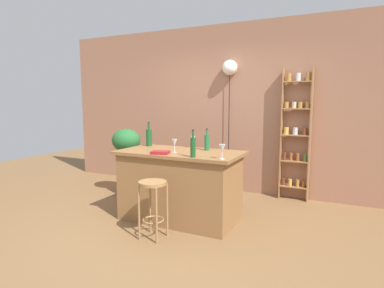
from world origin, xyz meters
name	(u,v)px	position (x,y,z in m)	size (l,w,h in m)	color
ground	(169,227)	(0.00, 0.00, 0.00)	(12.00, 12.00, 0.00)	brown
back_wall	(225,109)	(0.00, 1.95, 1.40)	(6.40, 0.10, 2.80)	#9E6B51
kitchen_counter	(180,185)	(0.00, 0.30, 0.45)	(1.57, 0.82, 0.90)	olive
bar_stool	(153,197)	(0.00, -0.35, 0.48)	(0.31, 0.31, 0.65)	#997047
spice_shelf	(296,132)	(1.20, 1.82, 1.07)	(0.44, 0.12, 2.02)	#9E7042
plant_stool	(127,183)	(-1.32, 0.92, 0.18)	(0.28, 0.28, 0.37)	#2D2823
potted_plant	(126,145)	(-1.32, 0.92, 0.82)	(0.47, 0.43, 0.72)	#A86B4C
bottle_olive_oil	(149,137)	(-0.62, 0.54, 1.02)	(0.08, 0.08, 0.34)	#194C23
bottle_soda_blue	(193,147)	(0.34, -0.03, 1.01)	(0.06, 0.06, 0.32)	#194C23
bottle_wine_red	(207,142)	(0.28, 0.53, 1.00)	(0.07, 0.07, 0.28)	#236638
wine_glass_left	(222,149)	(0.68, 0.00, 1.01)	(0.07, 0.07, 0.16)	silver
wine_glass_center	(193,139)	(0.03, 0.63, 1.01)	(0.07, 0.07, 0.16)	silver
wine_glass_right	(174,143)	(-0.03, 0.20, 1.01)	(0.07, 0.07, 0.16)	silver
cookbook	(160,152)	(-0.12, 0.01, 0.91)	(0.21, 0.15, 0.04)	maroon
pendant_globe_light	(230,69)	(0.11, 1.84, 2.06)	(0.25, 0.25, 2.20)	black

